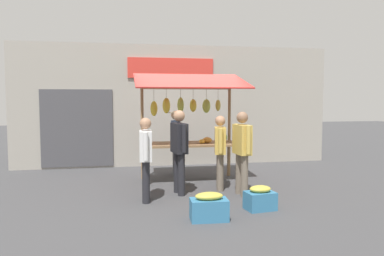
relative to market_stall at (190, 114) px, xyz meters
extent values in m
plane|color=#424244|center=(0.02, 0.06, -1.55)|extent=(40.00, 40.00, 0.00)
cube|color=#9E998E|center=(0.02, -2.14, 0.15)|extent=(9.00, 0.25, 3.40)
cube|color=red|center=(0.18, -2.00, 1.20)|extent=(2.40, 0.06, 0.56)
cube|color=#47474C|center=(2.74, -2.01, -0.45)|extent=(1.90, 0.04, 2.10)
cube|color=olive|center=(0.02, 0.06, -0.69)|extent=(2.20, 0.90, 0.05)
cylinder|color=olive|center=(1.06, 0.45, -1.13)|extent=(0.06, 0.06, 0.83)
cylinder|color=olive|center=(-1.02, 0.45, -1.13)|extent=(0.06, 0.06, 0.83)
cylinder|color=olive|center=(1.06, -0.33, -1.13)|extent=(0.06, 0.06, 0.83)
cylinder|color=olive|center=(-1.02, -0.33, -1.13)|extent=(0.06, 0.06, 0.83)
cylinder|color=olive|center=(1.08, -0.34, -0.37)|extent=(0.07, 0.07, 2.35)
cylinder|color=olive|center=(-1.04, -0.34, -0.37)|extent=(0.07, 0.07, 2.35)
cylinder|color=olive|center=(0.02, -0.34, 0.60)|extent=(2.12, 0.06, 0.06)
cube|color=#B72D28|center=(0.02, 0.21, 0.75)|extent=(2.50, 1.46, 0.39)
cylinder|color=brown|center=(-0.75, -0.30, 0.47)|extent=(0.01, 0.01, 0.28)
ellipsoid|color=gold|center=(-0.75, -0.30, 0.19)|extent=(0.18, 0.19, 0.27)
cylinder|color=brown|center=(-0.47, -0.35, 0.47)|extent=(0.01, 0.01, 0.26)
ellipsoid|color=#B2CC4C|center=(-0.47, -0.35, 0.18)|extent=(0.26, 0.25, 0.33)
cylinder|color=brown|center=(-0.14, -0.35, 0.47)|extent=(0.01, 0.01, 0.26)
ellipsoid|color=yellow|center=(-0.14, -0.35, 0.19)|extent=(0.22, 0.23, 0.31)
cylinder|color=brown|center=(0.17, -0.32, 0.49)|extent=(0.01, 0.01, 0.22)
ellipsoid|color=#B2CC4C|center=(0.17, -0.32, 0.20)|extent=(0.16, 0.19, 0.38)
cylinder|color=brown|center=(0.51, -0.31, 0.49)|extent=(0.01, 0.01, 0.23)
ellipsoid|color=yellow|center=(0.51, -0.31, 0.19)|extent=(0.26, 0.27, 0.37)
cylinder|color=brown|center=(0.80, -0.36, 0.45)|extent=(0.01, 0.01, 0.31)
ellipsoid|color=yellow|center=(0.80, -0.36, 0.12)|extent=(0.22, 0.20, 0.36)
ellipsoid|color=gold|center=(-0.24, 0.23, -0.62)|extent=(0.17, 0.21, 0.10)
ellipsoid|color=orange|center=(-0.38, 0.16, -0.60)|extent=(0.26, 0.22, 0.14)
sphere|color=#729E4C|center=(-0.84, -0.15, -0.57)|extent=(0.20, 0.20, 0.20)
cylinder|color=#4C4C51|center=(0.23, -0.83, -1.15)|extent=(0.14, 0.14, 0.79)
cylinder|color=#4C4C51|center=(0.25, -0.56, -1.15)|extent=(0.14, 0.14, 0.79)
cube|color=#476B9E|center=(0.24, -0.69, -0.47)|extent=(0.27, 0.50, 0.56)
cylinder|color=#476B9E|center=(0.21, -0.99, -0.45)|extent=(0.09, 0.09, 0.52)
cylinder|color=#476B9E|center=(0.27, -0.40, -0.45)|extent=(0.09, 0.09, 0.52)
sphere|color=tan|center=(0.24, -0.69, -0.06)|extent=(0.22, 0.22, 0.22)
cylinder|color=beige|center=(0.24, -0.69, 0.01)|extent=(0.41, 0.41, 0.02)
cylinder|color=#232328|center=(0.41, 1.35, -1.13)|extent=(0.14, 0.14, 0.83)
cylinder|color=#232328|center=(0.45, 1.08, -1.13)|extent=(0.14, 0.14, 0.83)
cube|color=black|center=(0.43, 1.21, -0.42)|extent=(0.30, 0.53, 0.59)
cylinder|color=black|center=(0.38, 1.52, -0.40)|extent=(0.09, 0.09, 0.54)
cylinder|color=black|center=(0.48, 0.91, -0.40)|extent=(0.09, 0.09, 0.54)
sphere|color=#A87A5B|center=(0.43, 1.21, 0.01)|extent=(0.23, 0.23, 0.23)
cylinder|color=#726656|center=(-0.77, 1.66, -1.14)|extent=(0.14, 0.14, 0.82)
cylinder|color=#726656|center=(-0.75, 1.39, -1.14)|extent=(0.14, 0.14, 0.82)
cube|color=gold|center=(-0.76, 1.53, -0.44)|extent=(0.26, 0.51, 0.58)
cylinder|color=gold|center=(-0.79, 1.84, -0.42)|extent=(0.09, 0.09, 0.53)
cylinder|color=gold|center=(-0.74, 1.22, -0.42)|extent=(0.09, 0.09, 0.53)
sphere|color=#8C664C|center=(-0.76, 1.53, -0.01)|extent=(0.22, 0.22, 0.22)
cylinder|color=#232328|center=(1.12, 1.76, -1.16)|extent=(0.14, 0.14, 0.77)
cylinder|color=#232328|center=(1.11, 1.50, -1.16)|extent=(0.14, 0.14, 0.77)
cube|color=silver|center=(1.12, 1.63, -0.51)|extent=(0.24, 0.47, 0.54)
cylinder|color=silver|center=(1.13, 1.92, -0.49)|extent=(0.09, 0.09, 0.50)
cylinder|color=silver|center=(1.10, 1.34, -0.49)|extent=(0.09, 0.09, 0.50)
sphere|color=#A87A5B|center=(1.12, 1.63, -0.10)|extent=(0.21, 0.21, 0.21)
cylinder|color=#726656|center=(-0.43, 1.14, -1.16)|extent=(0.14, 0.14, 0.77)
cylinder|color=#726656|center=(-0.48, 0.89, -1.16)|extent=(0.14, 0.14, 0.77)
cube|color=gold|center=(-0.46, 1.02, -0.51)|extent=(0.32, 0.50, 0.54)
cylinder|color=gold|center=(-0.39, 1.30, -0.49)|extent=(0.09, 0.09, 0.50)
cylinder|color=gold|center=(-0.52, 0.73, -0.49)|extent=(0.09, 0.09, 0.50)
sphere|color=#A87A5B|center=(-0.46, 1.02, -0.10)|extent=(0.21, 0.21, 0.21)
cube|color=teal|center=(0.22, 2.91, -1.38)|extent=(0.60, 0.37, 0.33)
ellipsoid|color=gold|center=(0.22, 2.91, -1.16)|extent=(0.44, 0.26, 0.12)
cube|color=teal|center=(-0.77, 2.52, -1.39)|extent=(0.53, 0.41, 0.31)
ellipsoid|color=gold|center=(-0.77, 2.52, -1.19)|extent=(0.37, 0.26, 0.12)
camera|label=1|loc=(1.52, 8.50, 0.35)|focal=35.12mm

